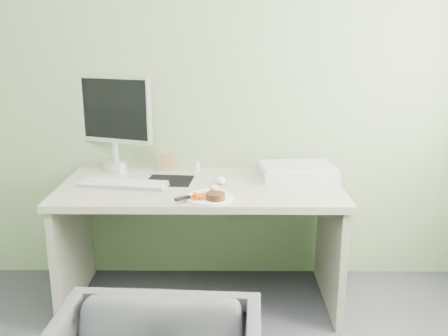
{
  "coord_description": "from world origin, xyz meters",
  "views": [
    {
      "loc": [
        0.15,
        -1.09,
        1.57
      ],
      "look_at": [
        0.13,
        1.5,
        0.86
      ],
      "focal_mm": 40.0,
      "sensor_mm": 36.0,
      "label": 1
    }
  ],
  "objects_px": {
    "desk": "(201,215)",
    "scanner": "(297,172)",
    "plate": "(209,198)",
    "monitor": "(114,117)"
  },
  "relations": [
    {
      "from": "desk",
      "to": "scanner",
      "type": "distance_m",
      "value": 0.63
    },
    {
      "from": "monitor",
      "to": "desk",
      "type": "bearing_deg",
      "value": -10.4
    },
    {
      "from": "plate",
      "to": "scanner",
      "type": "relative_size",
      "value": 0.57
    },
    {
      "from": "plate",
      "to": "scanner",
      "type": "distance_m",
      "value": 0.65
    },
    {
      "from": "plate",
      "to": "scanner",
      "type": "xyz_separation_m",
      "value": [
        0.51,
        0.4,
        0.03
      ]
    },
    {
      "from": "desk",
      "to": "scanner",
      "type": "relative_size",
      "value": 3.62
    },
    {
      "from": "desk",
      "to": "monitor",
      "type": "relative_size",
      "value": 2.67
    },
    {
      "from": "desk",
      "to": "plate",
      "type": "bearing_deg",
      "value": -76.72
    },
    {
      "from": "scanner",
      "to": "plate",
      "type": "bearing_deg",
      "value": -148.0
    },
    {
      "from": "plate",
      "to": "monitor",
      "type": "height_order",
      "value": "monitor"
    }
  ]
}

